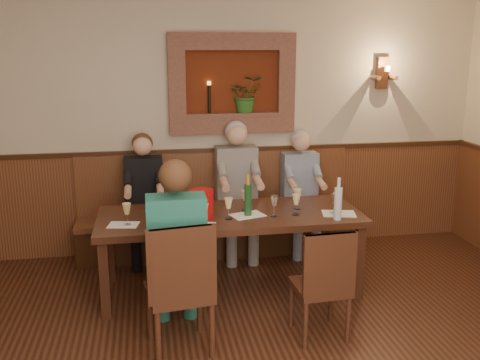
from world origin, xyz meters
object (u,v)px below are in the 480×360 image
(bench, at_px, (217,224))
(chair_near_right, at_px, (320,305))
(wine_bottle_green_b, at_px, (174,196))
(water_bottle, at_px, (338,203))
(person_bench_right, at_px, (301,203))
(wine_bottle_green_a, at_px, (248,199))
(spittoon_bucket, at_px, (202,203))
(chair_near_left, at_px, (180,313))
(person_bench_mid, at_px, (238,201))
(person_chair_front, at_px, (177,265))
(dining_table, at_px, (230,221))
(person_bench_left, at_px, (145,210))

(bench, relative_size, chair_near_right, 3.29)
(wine_bottle_green_b, height_order, water_bottle, wine_bottle_green_b)
(person_bench_right, relative_size, wine_bottle_green_b, 3.38)
(wine_bottle_green_a, bearing_deg, bench, 98.30)
(spittoon_bucket, distance_m, water_bottle, 1.21)
(chair_near_left, xyz_separation_m, spittoon_bucket, (0.27, 0.93, 0.57))
(person_bench_mid, relative_size, person_chair_front, 1.01)
(bench, relative_size, water_bottle, 7.92)
(dining_table, bearing_deg, bench, 90.00)
(water_bottle, bearing_deg, person_chair_front, -162.94)
(dining_table, xyz_separation_m, wine_bottle_green_b, (-0.50, 0.11, 0.24))
(wine_bottle_green_a, xyz_separation_m, wine_bottle_green_b, (-0.65, 0.19, 0.01))
(chair_near_left, distance_m, spittoon_bucket, 1.12)
(chair_near_right, bearing_deg, person_bench_right, 76.03)
(person_bench_mid, height_order, person_chair_front, person_bench_mid)
(spittoon_bucket, relative_size, water_bottle, 0.65)
(person_bench_left, distance_m, person_bench_right, 1.70)
(wine_bottle_green_a, height_order, water_bottle, same)
(bench, xyz_separation_m, water_bottle, (0.91, -1.28, 0.58))
(person_bench_left, xyz_separation_m, person_bench_mid, (0.99, -0.00, 0.05))
(person_bench_right, height_order, person_chair_front, person_chair_front)
(person_bench_left, relative_size, person_bench_mid, 0.93)
(person_bench_left, bearing_deg, person_chair_front, -81.65)
(person_bench_mid, distance_m, wine_bottle_green_a, 0.97)
(chair_near_left, relative_size, spittoon_bucket, 4.21)
(chair_near_left, height_order, person_bench_left, person_bench_left)
(dining_table, xyz_separation_m, bench, (0.00, 0.94, -0.35))
(person_chair_front, bearing_deg, water_bottle, 17.06)
(bench, bearing_deg, person_bench_mid, -26.66)
(chair_near_left, height_order, person_bench_mid, person_bench_mid)
(dining_table, xyz_separation_m, person_chair_front, (-0.54, -0.78, -0.07))
(person_bench_right, bearing_deg, spittoon_bucket, -143.39)
(person_bench_right, distance_m, spittoon_bucket, 1.52)
(person_bench_left, distance_m, wine_bottle_green_a, 1.35)
(chair_near_right, height_order, water_bottle, water_bottle)
(chair_near_left, xyz_separation_m, person_chair_front, (-0.00, 0.20, 0.30))
(wine_bottle_green_b, bearing_deg, wine_bottle_green_a, -16.66)
(spittoon_bucket, bearing_deg, wine_bottle_green_a, -5.49)
(person_bench_mid, relative_size, water_bottle, 3.89)
(bench, xyz_separation_m, person_chair_front, (-0.54, -1.72, 0.28))
(dining_table, relative_size, person_chair_front, 1.65)
(person_bench_right, distance_m, water_bottle, 1.22)
(chair_near_right, height_order, spittoon_bucket, spittoon_bucket)
(dining_table, height_order, person_bench_left, person_bench_left)
(spittoon_bucket, bearing_deg, person_bench_left, 119.89)
(person_chair_front, bearing_deg, chair_near_right, -9.09)
(chair_near_left, relative_size, person_bench_mid, 0.71)
(chair_near_left, bearing_deg, person_bench_right, 43.45)
(bench, bearing_deg, wine_bottle_green_a, -81.70)
(dining_table, bearing_deg, water_bottle, -20.14)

